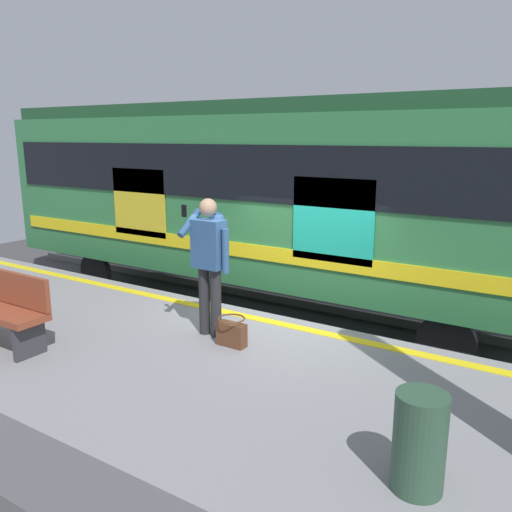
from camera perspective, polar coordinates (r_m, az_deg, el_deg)
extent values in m
plane|color=#3D3D3F|center=(7.87, 2.29, -12.99)|extent=(24.89, 24.89, 0.00)
cube|color=gray|center=(6.29, -6.52, -15.29)|extent=(14.39, 3.71, 0.95)
cube|color=yellow|center=(7.26, 1.16, -7.07)|extent=(14.10, 0.16, 0.01)
cube|color=slate|center=(9.13, 7.36, -8.77)|extent=(18.71, 0.08, 0.16)
cube|color=slate|center=(10.37, 10.77, -6.19)|extent=(18.71, 0.08, 0.16)
cube|color=#2D723F|center=(9.91, 1.23, 6.75)|extent=(11.27, 2.73, 2.83)
cube|color=#1B4426|center=(9.86, 1.27, 15.66)|extent=(11.04, 2.51, 0.24)
cube|color=black|center=(8.72, -3.53, 9.13)|extent=(10.70, 0.03, 0.90)
cube|color=yellow|center=(8.90, -3.42, 0.92)|extent=(10.70, 0.03, 0.24)
cube|color=#19A58C|center=(7.80, 8.34, 3.84)|extent=(1.30, 0.02, 1.26)
cube|color=gold|center=(10.06, -12.67, 5.72)|extent=(1.30, 0.02, 1.26)
cylinder|color=black|center=(11.79, -17.10, -1.65)|extent=(0.84, 0.12, 0.84)
cylinder|color=black|center=(13.26, -9.95, 0.34)|extent=(0.84, 0.12, 0.84)
cylinder|color=black|center=(8.01, 20.05, -8.83)|extent=(0.84, 0.12, 0.84)
cylinder|color=black|center=(10.05, 22.84, -4.64)|extent=(0.84, 0.12, 0.84)
cylinder|color=#262628|center=(6.61, -4.42, -5.11)|extent=(0.14, 0.14, 0.89)
cylinder|color=#262628|center=(6.72, -5.65, -4.85)|extent=(0.14, 0.14, 0.89)
cube|color=#2D517F|center=(6.47, -5.17, 1.33)|extent=(0.40, 0.24, 0.61)
sphere|color=#2D517F|center=(6.55, -4.37, 4.00)|extent=(0.20, 0.20, 0.20)
sphere|color=tan|center=(6.40, -5.26, 5.31)|extent=(0.22, 0.22, 0.22)
cylinder|color=#2D517F|center=(6.34, -3.37, 0.55)|extent=(0.09, 0.09, 0.55)
cylinder|color=#2D517F|center=(6.51, -7.26, 3.61)|extent=(0.09, 0.42, 0.33)
cube|color=black|center=(6.41, -7.87, 4.90)|extent=(0.07, 0.02, 0.15)
cube|color=#59331E|center=(6.40, -2.68, -8.56)|extent=(0.37, 0.15, 0.29)
torus|color=#59331E|center=(6.33, -2.70, -6.84)|extent=(0.33, 0.33, 0.02)
cube|color=brown|center=(7.05, -25.40, -3.06)|extent=(1.51, 0.06, 0.40)
cube|color=#333338|center=(6.60, -23.54, -8.26)|extent=(0.06, 0.40, 0.45)
cylinder|color=#2D4C38|center=(4.11, 17.41, -18.85)|extent=(0.38, 0.38, 0.75)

